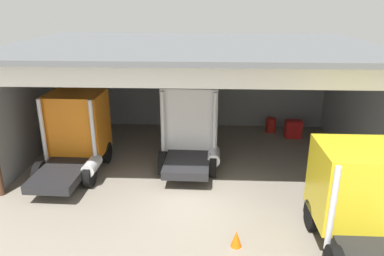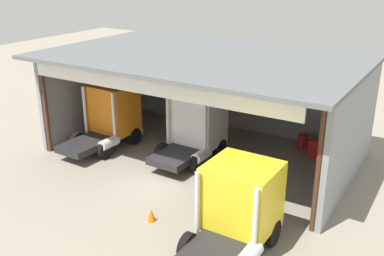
{
  "view_description": "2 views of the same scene",
  "coord_description": "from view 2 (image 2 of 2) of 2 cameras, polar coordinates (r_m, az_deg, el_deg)",
  "views": [
    {
      "loc": [
        0.72,
        -12.49,
        7.5
      ],
      "look_at": [
        0.0,
        3.23,
        1.9
      ],
      "focal_mm": 34.02,
      "sensor_mm": 36.0,
      "label": 1
    },
    {
      "loc": [
        11.5,
        -15.33,
        10.08
      ],
      "look_at": [
        0.0,
        3.23,
        1.9
      ],
      "focal_mm": 41.48,
      "sensor_mm": 36.0,
      "label": 2
    }
  ],
  "objects": [
    {
      "name": "tool_cart",
      "position": [
        25.25,
        15.86,
        -2.6
      ],
      "size": [
        0.9,
        0.6,
        1.0
      ],
      "primitive_type": "cube",
      "color": "red",
      "rests_on": "ground"
    },
    {
      "name": "oil_drum",
      "position": [
        26.3,
        14.03,
        -1.64
      ],
      "size": [
        0.58,
        0.58,
        0.86
      ],
      "primitive_type": "cylinder",
      "color": "#B21E19",
      "rests_on": "ground"
    },
    {
      "name": "ground_plane",
      "position": [
        21.65,
        -4.55,
        -7.29
      ],
      "size": [
        80.0,
        80.0,
        0.0
      ],
      "primitive_type": "plane",
      "color": "gray",
      "rests_on": "ground"
    },
    {
      "name": "truck_white_yard_outside",
      "position": [
        23.77,
        0.49,
        0.54
      ],
      "size": [
        2.76,
        4.64,
        3.78
      ],
      "rotation": [
        0.0,
        0.0,
        -0.02
      ],
      "color": "white",
      "rests_on": "ground"
    },
    {
      "name": "traffic_cone",
      "position": [
        18.76,
        -5.25,
        -11.06
      ],
      "size": [
        0.36,
        0.36,
        0.56
      ],
      "primitive_type": "cone",
      "color": "orange",
      "rests_on": "ground"
    },
    {
      "name": "truck_yellow_left_bay",
      "position": [
        16.55,
        5.94,
        -10.01
      ],
      "size": [
        2.69,
        5.09,
        3.24
      ],
      "rotation": [
        0.0,
        0.0,
        -0.01
      ],
      "color": "yellow",
      "rests_on": "ground"
    },
    {
      "name": "workshop_shed",
      "position": [
        24.51,
        2.73,
        6.01
      ],
      "size": [
        16.26,
        10.45,
        5.64
      ],
      "color": "gray",
      "rests_on": "ground"
    },
    {
      "name": "truck_orange_center_left_bay",
      "position": [
        25.96,
        -10.48,
        1.61
      ],
      "size": [
        2.65,
        5.0,
        3.56
      ],
      "rotation": [
        0.0,
        0.0,
        -0.02
      ],
      "color": "orange",
      "rests_on": "ground"
    }
  ]
}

